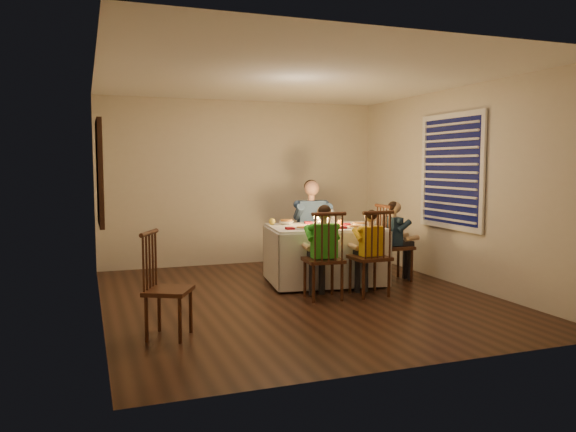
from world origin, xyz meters
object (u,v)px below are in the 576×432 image
object	(u,v)px
chair_extra	(170,337)
dining_table	(325,243)
child_yellow	(369,295)
child_teal	(394,280)
chair_end	(394,280)
adult	(311,272)
chair_adult	(311,272)
chair_near_left	(323,299)
chair_near_right	(369,295)
serving_bowl	(286,223)
child_green	(323,299)

from	to	relation	value
chair_extra	dining_table	bearing A→B (deg)	-27.04
dining_table	chair_extra	world-z (taller)	dining_table
child_yellow	child_teal	xyz separation A→B (m)	(0.75, 0.67, 0.00)
chair_end	adult	world-z (taller)	adult
chair_end	chair_adult	bearing A→B (deg)	41.53
chair_near_left	chair_extra	bearing A→B (deg)	28.60
adult	chair_near_right	bearing A→B (deg)	-79.04
serving_bowl	chair_near_left	bearing A→B (deg)	-87.66
dining_table	chair_near_right	bearing A→B (deg)	-67.25
child_yellow	serving_bowl	world-z (taller)	serving_bowl
child_yellow	child_teal	world-z (taller)	child_teal
chair_near_left	child_green	distance (m)	0.00
chair_adult	chair_near_right	distance (m)	1.63
chair_near_left	chair_adult	bearing A→B (deg)	-103.49
chair_near_right	chair_near_left	bearing A→B (deg)	-5.47
chair_near_right	chair_end	xyz separation A→B (m)	(0.75, 0.67, 0.00)
chair_adult	child_yellow	distance (m)	1.63
chair_near_left	chair_extra	world-z (taller)	chair_near_left
chair_near_right	chair_extra	world-z (taller)	chair_near_right
serving_bowl	child_green	bearing A→B (deg)	-87.66
chair_end	adult	xyz separation A→B (m)	(-0.84, 0.96, 0.00)
serving_bowl	dining_table	bearing A→B (deg)	-40.39
chair_near_left	chair_near_right	xyz separation A→B (m)	(0.60, -0.03, 0.00)
dining_table	serving_bowl	bearing A→B (deg)	146.92
chair_adult	dining_table	bearing A→B (deg)	-92.22
chair_adult	chair_extra	world-z (taller)	chair_adult
chair_near_left	chair_near_right	world-z (taller)	same
child_green	chair_adult	bearing A→B (deg)	-103.49
child_yellow	serving_bowl	bearing A→B (deg)	-63.76
chair_adult	child_teal	size ratio (longest dim) A/B	0.96
chair_extra	serving_bowl	xyz separation A→B (m)	(1.89, 2.04, 0.80)
chair_adult	chair_extra	xyz separation A→B (m)	(-2.44, -2.47, 0.00)
chair_adult	child_teal	world-z (taller)	child_teal
chair_adult	serving_bowl	distance (m)	1.07
chair_near_left	dining_table	bearing A→B (deg)	-110.49
chair_end	child_green	xyz separation A→B (m)	(-1.35, -0.64, 0.00)
chair_extra	child_teal	world-z (taller)	child_teal
chair_adult	chair_end	size ratio (longest dim) A/B	1.00
child_green	child_teal	distance (m)	1.49
dining_table	adult	size ratio (longest dim) A/B	1.18
dining_table	chair_adult	size ratio (longest dim) A/B	1.53
chair_near_left	chair_end	xyz separation A→B (m)	(1.35, 0.64, 0.00)
adult	child_yellow	world-z (taller)	adult
adult	child_yellow	bearing A→B (deg)	-79.04
chair_extra	chair_near_right	bearing A→B (deg)	-44.74
child_yellow	chair_end	bearing A→B (deg)	-140.31
chair_adult	child_green	size ratio (longest dim) A/B	0.94
chair_near_left	chair_end	bearing A→B (deg)	-150.47
chair_adult	chair_near_right	xyz separation A→B (m)	(0.09, -1.63, 0.00)
dining_table	serving_bowl	world-z (taller)	serving_bowl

